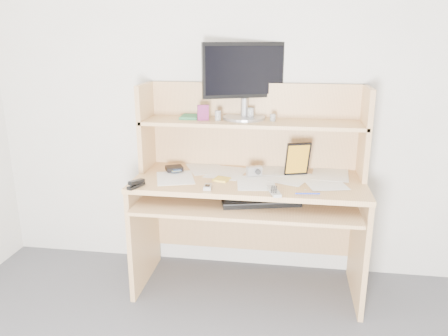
# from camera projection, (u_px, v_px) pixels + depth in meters

# --- Properties ---
(back_wall) EXTENTS (3.60, 0.04, 2.50)m
(back_wall) POSITION_uv_depth(u_px,v_px,m) (255.00, 90.00, 2.83)
(back_wall) COLOR silver
(back_wall) RESTS_ON floor
(desk) EXTENTS (1.40, 0.70, 1.30)m
(desk) POSITION_uv_depth(u_px,v_px,m) (250.00, 183.00, 2.76)
(desk) COLOR tan
(desk) RESTS_ON floor
(paper_clutter) EXTENTS (1.32, 0.54, 0.01)m
(paper_clutter) POSITION_uv_depth(u_px,v_px,m) (249.00, 178.00, 2.67)
(paper_clutter) COLOR white
(paper_clutter) RESTS_ON desk
(keyboard) EXTENTS (0.48, 0.27, 0.03)m
(keyboard) POSITION_uv_depth(u_px,v_px,m) (261.00, 201.00, 2.54)
(keyboard) COLOR black
(keyboard) RESTS_ON desk
(tv_remote) EXTENTS (0.09, 0.17, 0.02)m
(tv_remote) POSITION_uv_depth(u_px,v_px,m) (274.00, 191.00, 2.41)
(tv_remote) COLOR #A3A39E
(tv_remote) RESTS_ON paper_clutter
(flip_phone) EXTENTS (0.05, 0.08, 0.02)m
(flip_phone) POSITION_uv_depth(u_px,v_px,m) (208.00, 186.00, 2.48)
(flip_phone) COLOR #A4A5A7
(flip_phone) RESTS_ON paper_clutter
(stapler) EXTENTS (0.08, 0.13, 0.04)m
(stapler) POSITION_uv_depth(u_px,v_px,m) (136.00, 183.00, 2.50)
(stapler) COLOR black
(stapler) RESTS_ON paper_clutter
(wallet) EXTENTS (0.13, 0.12, 0.03)m
(wallet) POSITION_uv_depth(u_px,v_px,m) (174.00, 168.00, 2.81)
(wallet) COLOR black
(wallet) RESTS_ON paper_clutter
(sticky_note_pad) EXTENTS (0.11, 0.11, 0.01)m
(sticky_note_pad) POSITION_uv_depth(u_px,v_px,m) (222.00, 179.00, 2.64)
(sticky_note_pad) COLOR #FAFF43
(sticky_note_pad) RESTS_ON desk
(digital_camera) EXTENTS (0.10, 0.07, 0.06)m
(digital_camera) POSITION_uv_depth(u_px,v_px,m) (254.00, 171.00, 2.70)
(digital_camera) COLOR #A4A4A6
(digital_camera) RESTS_ON paper_clutter
(game_case) EXTENTS (0.15, 0.07, 0.21)m
(game_case) POSITION_uv_depth(u_px,v_px,m) (298.00, 159.00, 2.68)
(game_case) COLOR black
(game_case) RESTS_ON paper_clutter
(blue_pen) EXTENTS (0.14, 0.02, 0.01)m
(blue_pen) POSITION_uv_depth(u_px,v_px,m) (308.00, 194.00, 2.38)
(blue_pen) COLOR #1A31C4
(blue_pen) RESTS_ON paper_clutter
(card_box) EXTENTS (0.07, 0.04, 0.10)m
(card_box) POSITION_uv_depth(u_px,v_px,m) (203.00, 113.00, 2.71)
(card_box) COLOR maroon
(card_box) RESTS_ON desk
(shelf_book) EXTENTS (0.12, 0.16, 0.02)m
(shelf_book) POSITION_uv_depth(u_px,v_px,m) (190.00, 117.00, 2.81)
(shelf_book) COLOR #378B55
(shelf_book) RESTS_ON desk
(chip_stack_a) EXTENTS (0.05, 0.05, 0.05)m
(chip_stack_a) POSITION_uv_depth(u_px,v_px,m) (206.00, 115.00, 2.76)
(chip_stack_a) COLOR black
(chip_stack_a) RESTS_ON desk
(chip_stack_b) EXTENTS (0.05, 0.05, 0.06)m
(chip_stack_b) POSITION_uv_depth(u_px,v_px,m) (218.00, 116.00, 2.72)
(chip_stack_b) COLOR white
(chip_stack_b) RESTS_ON desk
(chip_stack_c) EXTENTS (0.04, 0.04, 0.04)m
(chip_stack_c) POSITION_uv_depth(u_px,v_px,m) (273.00, 118.00, 2.70)
(chip_stack_c) COLOR black
(chip_stack_c) RESTS_ON desk
(chip_stack_d) EXTENTS (0.05, 0.05, 0.07)m
(chip_stack_d) POSITION_uv_depth(u_px,v_px,m) (251.00, 114.00, 2.75)
(chip_stack_d) COLOR silver
(chip_stack_d) RESTS_ON desk
(monitor) EXTENTS (0.52, 0.29, 0.47)m
(monitor) POSITION_uv_depth(u_px,v_px,m) (245.00, 79.00, 2.73)
(monitor) COLOR #A8A8AD
(monitor) RESTS_ON desk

